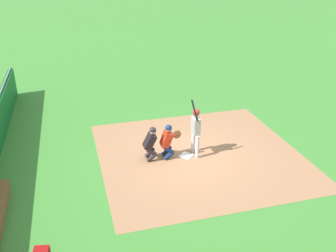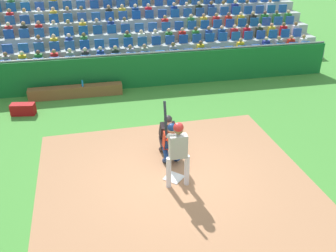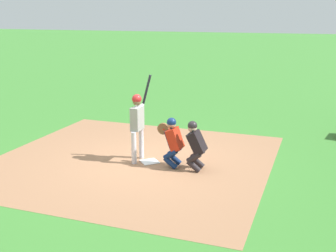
# 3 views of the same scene
# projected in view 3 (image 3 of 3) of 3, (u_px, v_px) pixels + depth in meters

# --- Properties ---
(ground_plane) EXTENTS (160.00, 160.00, 0.00)m
(ground_plane) POSITION_uv_depth(u_px,v_px,m) (150.00, 162.00, 11.25)
(ground_plane) COLOR #408734
(infield_dirt_patch) EXTENTS (7.16, 7.33, 0.01)m
(infield_dirt_patch) POSITION_uv_depth(u_px,v_px,m) (133.00, 160.00, 11.42)
(infield_dirt_patch) COLOR #A77451
(infield_dirt_patch) RESTS_ON ground_plane
(home_plate_marker) EXTENTS (0.62, 0.62, 0.02)m
(home_plate_marker) POSITION_uv_depth(u_px,v_px,m) (150.00, 162.00, 11.25)
(home_plate_marker) COLOR white
(home_plate_marker) RESTS_ON infield_dirt_patch
(batter_at_plate) EXTENTS (0.62, 0.42, 2.29)m
(batter_at_plate) POSITION_uv_depth(u_px,v_px,m) (138.00, 120.00, 11.06)
(batter_at_plate) COLOR silver
(batter_at_plate) RESTS_ON ground_plane
(catcher_crouching) EXTENTS (0.46, 0.72, 1.30)m
(catcher_crouching) POSITION_uv_depth(u_px,v_px,m) (173.00, 139.00, 10.76)
(catcher_crouching) COLOR navy
(catcher_crouching) RESTS_ON ground_plane
(home_plate_umpire) EXTENTS (0.46, 0.48, 1.28)m
(home_plate_umpire) POSITION_uv_depth(u_px,v_px,m) (195.00, 143.00, 10.53)
(home_plate_umpire) COLOR #2A2326
(home_plate_umpire) RESTS_ON ground_plane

